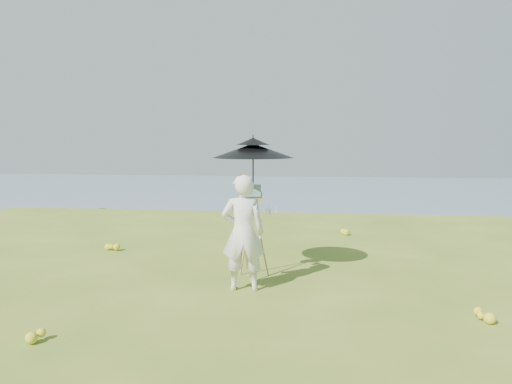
# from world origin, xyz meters

# --- Properties ---
(ground) EXTENTS (14.00, 14.00, 0.00)m
(ground) POSITION_xyz_m (0.00, 0.00, 0.00)
(ground) COLOR #517020
(ground) RESTS_ON ground
(shoreline_tier) EXTENTS (170.00, 28.00, 8.00)m
(shoreline_tier) POSITION_xyz_m (0.00, 75.00, -36.00)
(shoreline_tier) COLOR slate
(shoreline_tier) RESTS_ON bay_water
(bay_water) EXTENTS (700.00, 700.00, 0.00)m
(bay_water) POSITION_xyz_m (0.00, 240.00, -34.00)
(bay_water) COLOR slate
(bay_water) RESTS_ON ground
(peninsula) EXTENTS (90.00, 60.00, 12.00)m
(peninsula) POSITION_xyz_m (-75.00, 155.00, -29.00)
(peninsula) COLOR black
(peninsula) RESTS_ON bay_water
(slope_trees) EXTENTS (110.00, 50.00, 6.00)m
(slope_trees) POSITION_xyz_m (0.00, 35.00, -15.00)
(slope_trees) COLOR #1D4B16
(slope_trees) RESTS_ON forest_slope
(harbor_town) EXTENTS (110.00, 22.00, 5.00)m
(harbor_town) POSITION_xyz_m (0.00, 75.00, -29.50)
(harbor_town) COLOR #BBBCB7
(harbor_town) RESTS_ON shoreline_tier
(moored_boats) EXTENTS (140.00, 140.00, 0.70)m
(moored_boats) POSITION_xyz_m (-12.50, 161.00, -33.65)
(moored_boats) COLOR silver
(moored_boats) RESTS_ON bay_water
(wildflowers) EXTENTS (10.00, 10.50, 0.12)m
(wildflowers) POSITION_xyz_m (0.00, 0.25, 0.06)
(wildflowers) COLOR gold
(wildflowers) RESTS_ON ground
(painter) EXTENTS (0.62, 0.45, 1.58)m
(painter) POSITION_xyz_m (1.05, -0.16, 0.79)
(painter) COLOR beige
(painter) RESTS_ON ground
(field_easel) EXTENTS (0.60, 0.60, 1.39)m
(field_easel) POSITION_xyz_m (1.11, 0.44, 0.70)
(field_easel) COLOR #AC8148
(field_easel) RESTS_ON ground
(sun_umbrella) EXTENTS (1.31, 1.31, 0.96)m
(sun_umbrella) POSITION_xyz_m (1.10, 0.47, 1.62)
(sun_umbrella) COLOR black
(sun_umbrella) RESTS_ON field_easel
(painter_cap) EXTENTS (0.20, 0.24, 0.10)m
(painter_cap) POSITION_xyz_m (1.05, -0.16, 1.53)
(painter_cap) COLOR #D57575
(painter_cap) RESTS_ON painter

